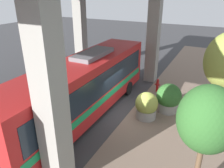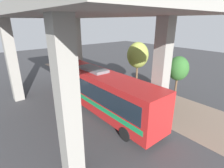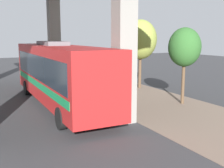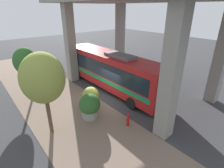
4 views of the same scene
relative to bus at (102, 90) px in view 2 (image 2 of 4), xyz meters
The scene contains 9 objects.
ground_plane 3.41m from the bus, 148.00° to the right, with size 80.00×80.00×0.00m, color #38383A.
sidewalk_strip 5.87m from the bus, 164.76° to the right, with size 6.00×40.00×0.02m.
overpass 5.86m from the bus, 40.74° to the right, with size 9.40×20.03×8.55m.
bus is the anchor object (origin of this frame).
fire_hydrant 6.39m from the bus, 118.86° to the right, with size 0.40×0.19×1.04m.
planter_front 3.95m from the bus, 155.95° to the right, with size 1.36×1.36×1.66m.
planter_middle 5.39m from the bus, 146.78° to the right, with size 1.56×1.56×1.87m.
street_tree_near 7.97m from the bus, 159.79° to the right, with size 2.55×2.55×5.35m.
street_tree_far 7.53m from the bus, 156.20° to the left, with size 1.92×1.92×4.58m.
Camera 2 is at (10.46, 12.86, 7.64)m, focal length 28.00 mm.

